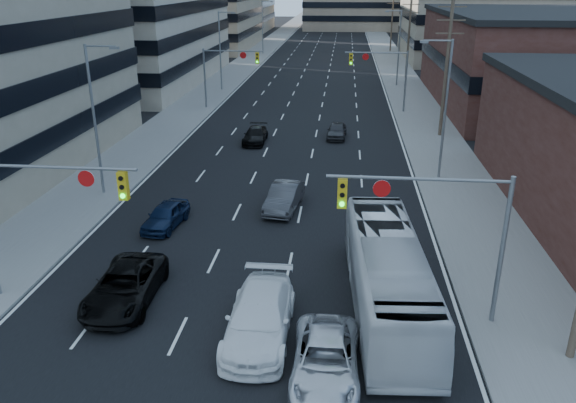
% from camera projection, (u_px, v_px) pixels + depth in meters
% --- Properties ---
extents(road_surface, '(18.00, 300.00, 0.02)m').
position_uv_depth(road_surface, '(329.00, 34.00, 135.43)').
color(road_surface, black).
rests_on(road_surface, ground).
extents(sidewalk_left, '(5.00, 300.00, 0.15)m').
position_uv_depth(sidewalk_left, '(282.00, 34.00, 136.46)').
color(sidewalk_left, slate).
rests_on(sidewalk_left, ground).
extents(sidewalk_right, '(5.00, 300.00, 0.15)m').
position_uv_depth(sidewalk_right, '(377.00, 35.00, 134.35)').
color(sidewalk_right, slate).
rests_on(sidewalk_right, ground).
extents(office_left_far, '(20.00, 30.00, 16.00)m').
position_uv_depth(office_left_far, '(200.00, 4.00, 106.94)').
color(office_left_far, gray).
rests_on(office_left_far, ground).
extents(storefront_right_mid, '(20.00, 30.00, 9.00)m').
position_uv_depth(storefront_right_mid, '(540.00, 62.00, 57.56)').
color(storefront_right_mid, '#472119').
rests_on(storefront_right_mid, ground).
extents(office_right_far, '(22.00, 28.00, 14.00)m').
position_uv_depth(office_right_far, '(475.00, 15.00, 91.70)').
color(office_right_far, gray).
rests_on(office_right_far, ground).
extents(bg_block_right, '(22.00, 22.00, 12.00)m').
position_uv_depth(bg_block_right, '(468.00, 9.00, 130.28)').
color(bg_block_right, gray).
rests_on(bg_block_right, ground).
extents(signal_near_left, '(6.59, 0.33, 6.00)m').
position_uv_depth(signal_near_left, '(42.00, 203.00, 21.66)').
color(signal_near_left, slate).
rests_on(signal_near_left, ground).
extents(signal_near_right, '(6.59, 0.33, 6.00)m').
position_uv_depth(signal_near_right, '(434.00, 218.00, 20.29)').
color(signal_near_right, slate).
rests_on(signal_near_right, ground).
extents(signal_far_left, '(6.09, 0.33, 6.00)m').
position_uv_depth(signal_far_left, '(227.00, 66.00, 55.92)').
color(signal_far_left, slate).
rests_on(signal_far_left, ground).
extents(signal_far_right, '(6.09, 0.33, 6.00)m').
position_uv_depth(signal_far_right, '(382.00, 69.00, 54.51)').
color(signal_far_right, slate).
rests_on(signal_far_right, ground).
extents(utility_pole_block, '(2.20, 0.28, 11.00)m').
position_uv_depth(utility_pole_block, '(446.00, 67.00, 45.22)').
color(utility_pole_block, '#4C3D2D').
rests_on(utility_pole_block, ground).
extents(utility_pole_midblock, '(2.20, 0.28, 11.00)m').
position_uv_depth(utility_pole_midblock, '(409.00, 34.00, 72.98)').
color(utility_pole_midblock, '#4C3D2D').
rests_on(utility_pole_midblock, ground).
extents(utility_pole_distant, '(2.20, 0.28, 11.00)m').
position_uv_depth(utility_pole_distant, '(392.00, 19.00, 100.73)').
color(utility_pole_distant, '#4C3D2D').
rests_on(utility_pole_distant, ground).
extents(streetlight_left_near, '(2.03, 0.22, 9.00)m').
position_uv_depth(streetlight_left_near, '(96.00, 114.00, 32.76)').
color(streetlight_left_near, slate).
rests_on(streetlight_left_near, ground).
extents(streetlight_left_mid, '(2.03, 0.22, 9.00)m').
position_uv_depth(streetlight_left_mid, '(221.00, 47.00, 65.14)').
color(streetlight_left_mid, slate).
rests_on(streetlight_left_mid, ground).
extents(streetlight_left_far, '(2.03, 0.22, 9.00)m').
position_uv_depth(streetlight_left_far, '(263.00, 25.00, 97.52)').
color(streetlight_left_far, slate).
rests_on(streetlight_left_far, ground).
extents(streetlight_right_near, '(2.03, 0.22, 9.00)m').
position_uv_depth(streetlight_right_near, '(444.00, 104.00, 35.49)').
color(streetlight_right_near, slate).
rests_on(streetlight_right_near, ground).
extents(streetlight_right_far, '(2.03, 0.22, 9.00)m').
position_uv_depth(streetlight_right_far, '(398.00, 44.00, 67.86)').
color(streetlight_right_far, slate).
rests_on(streetlight_right_far, ground).
extents(black_pickup, '(2.56, 5.31, 1.46)m').
position_uv_depth(black_pickup, '(125.00, 286.00, 22.87)').
color(black_pickup, black).
rests_on(black_pickup, ground).
extents(white_van, '(2.32, 5.68, 1.64)m').
position_uv_depth(white_van, '(260.00, 317.00, 20.57)').
color(white_van, white).
rests_on(white_van, ground).
extents(silver_suv, '(2.23, 4.79, 1.33)m').
position_uv_depth(silver_suv, '(326.00, 359.00, 18.57)').
color(silver_suv, silver).
rests_on(silver_suv, ground).
extents(transit_bus, '(3.30, 11.18, 3.07)m').
position_uv_depth(transit_bus, '(388.00, 275.00, 22.07)').
color(transit_bus, silver).
rests_on(transit_bus, ground).
extents(sedan_blue, '(2.01, 3.97, 1.30)m').
position_uv_depth(sedan_blue, '(166.00, 215.00, 29.90)').
color(sedan_blue, black).
rests_on(sedan_blue, ground).
extents(sedan_grey_center, '(2.11, 4.59, 1.46)m').
position_uv_depth(sedan_grey_center, '(284.00, 197.00, 32.19)').
color(sedan_grey_center, '#39383B').
rests_on(sedan_grey_center, ground).
extents(sedan_black_far, '(1.75, 4.26, 1.23)m').
position_uv_depth(sedan_black_far, '(255.00, 135.00, 45.42)').
color(sedan_black_far, black).
rests_on(sedan_black_far, ground).
extents(sedan_grey_right, '(1.73, 3.85, 1.29)m').
position_uv_depth(sedan_grey_right, '(337.00, 130.00, 46.76)').
color(sedan_grey_right, '#2B2B2D').
rests_on(sedan_grey_right, ground).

